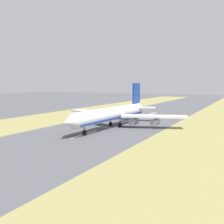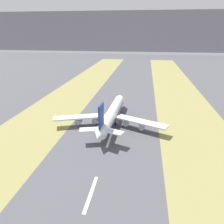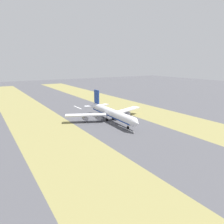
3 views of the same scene
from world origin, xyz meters
name	(u,v)px [view 1 (image 1 of 3)]	position (x,y,z in m)	size (l,w,h in m)	color
ground_plane	(106,128)	(0.00, 0.00, 0.00)	(800.00, 800.00, 0.00)	#4C4C51
grass_median_west	(211,137)	(-45.00, 0.00, 0.00)	(40.00, 600.00, 0.01)	olive
grass_median_east	(32,121)	(45.00, 0.00, 0.00)	(40.00, 600.00, 0.01)	olive
centreline_dash_near	(152,114)	(0.00, -62.38, 0.01)	(1.20, 18.00, 0.01)	silver
centreline_dash_mid	(126,121)	(0.00, -22.38, 0.01)	(1.20, 18.00, 0.01)	silver
centreline_dash_far	(84,134)	(0.00, 17.62, 0.01)	(1.20, 18.00, 0.01)	silver
airplane_main_jet	(114,114)	(-1.93, -4.28, 6.02)	(64.07, 67.18, 20.20)	white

